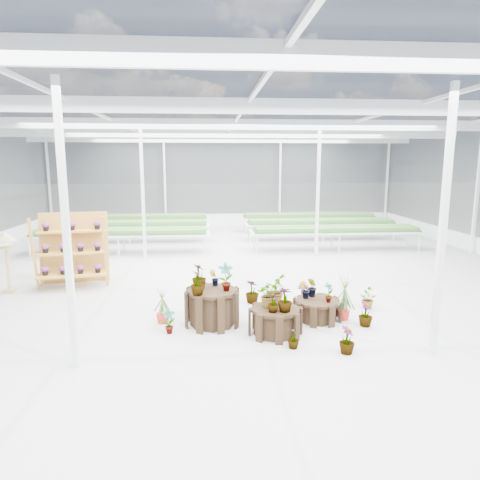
{
  "coord_description": "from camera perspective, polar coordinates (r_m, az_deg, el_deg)",
  "views": [
    {
      "loc": [
        -0.84,
        -10.64,
        3.25
      ],
      "look_at": [
        -0.01,
        0.16,
        1.3
      ],
      "focal_mm": 32.0,
      "sensor_mm": 36.0,
      "label": 1
    }
  ],
  "objects": [
    {
      "name": "bird_table",
      "position": [
        12.32,
        -28.63,
        -2.59
      ],
      "size": [
        0.44,
        0.44,
        1.58
      ],
      "primitive_type": null,
      "rotation": [
        0.0,
        0.0,
        -0.19
      ],
      "color": "tan",
      "rests_on": "ground"
    },
    {
      "name": "plinth_mid",
      "position": [
        8.37,
        4.73,
        -10.74
      ],
      "size": [
        1.0,
        1.0,
        0.52
      ],
      "primitive_type": "cylinder",
      "rotation": [
        0.0,
        0.0,
        -0.01
      ],
      "color": "black",
      "rests_on": "ground"
    },
    {
      "name": "plinth_low",
      "position": [
        9.23,
        10.25,
        -9.13
      ],
      "size": [
        1.27,
        1.27,
        0.44
      ],
      "primitive_type": "cylinder",
      "rotation": [
        0.0,
        0.0,
        0.39
      ],
      "color": "black",
      "rests_on": "ground"
    },
    {
      "name": "ground_plane",
      "position": [
        11.16,
        0.12,
        -6.73
      ],
      "size": [
        24.0,
        24.0,
        0.0
      ],
      "primitive_type": "plane",
      "color": "gray",
      "rests_on": "ground"
    },
    {
      "name": "plinth_tall",
      "position": [
        8.8,
        -3.72,
        -8.92
      ],
      "size": [
        1.36,
        1.36,
        0.74
      ],
      "primitive_type": "cylinder",
      "rotation": [
        0.0,
        0.0,
        0.3
      ],
      "color": "black",
      "rests_on": "ground"
    },
    {
      "name": "steel_frame",
      "position": [
        10.72,
        0.13,
        4.86
      ],
      "size": [
        18.0,
        24.0,
        4.5
      ],
      "primitive_type": null,
      "color": "silver",
      "rests_on": "ground"
    },
    {
      "name": "shelf_rack",
      "position": [
        12.18,
        -21.46,
        -1.29
      ],
      "size": [
        1.96,
        1.23,
        1.94
      ],
      "primitive_type": null,
      "rotation": [
        0.0,
        0.0,
        0.15
      ],
      "color": "#B27C30",
      "rests_on": "ground"
    },
    {
      "name": "nursery_benches",
      "position": [
        18.08,
        -1.68,
        1.2
      ],
      "size": [
        16.0,
        7.0,
        0.84
      ],
      "primitive_type": null,
      "color": "silver",
      "rests_on": "ground"
    },
    {
      "name": "nursery_plants",
      "position": [
        8.84,
        4.41,
        -7.48
      ],
      "size": [
        4.95,
        3.24,
        1.31
      ],
      "color": "#406A2F",
      "rests_on": "ground"
    },
    {
      "name": "greenhouse_shell",
      "position": [
        10.72,
        0.13,
        4.86
      ],
      "size": [
        18.0,
        24.0,
        4.5
      ],
      "primitive_type": null,
      "color": "white",
      "rests_on": "ground"
    }
  ]
}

